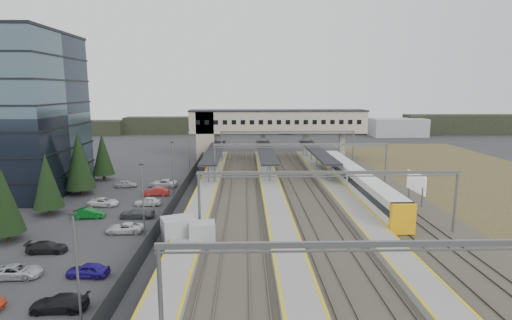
{
  "coord_description": "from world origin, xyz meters",
  "views": [
    {
      "loc": [
        2.99,
        -49.62,
        15.8
      ],
      "look_at": [
        4.8,
        16.88,
        4.0
      ],
      "focal_mm": 28.0,
      "sensor_mm": 36.0,
      "label": 1
    }
  ],
  "objects_px": {
    "relay_cabin_far": "(202,234)",
    "relay_cabin_near": "(178,230)",
    "billboard": "(416,184)",
    "train": "(356,181)",
    "footbridge": "(266,124)"
  },
  "relations": [
    {
      "from": "relay_cabin_near",
      "to": "relay_cabin_far",
      "type": "bearing_deg",
      "value": -16.21
    },
    {
      "from": "relay_cabin_near",
      "to": "footbridge",
      "type": "xyz_separation_m",
      "value": [
        11.72,
        51.8,
        6.57
      ]
    },
    {
      "from": "footbridge",
      "to": "train",
      "type": "height_order",
      "value": "footbridge"
    },
    {
      "from": "relay_cabin_far",
      "to": "relay_cabin_near",
      "type": "bearing_deg",
      "value": 163.79
    },
    {
      "from": "relay_cabin_far",
      "to": "train",
      "type": "height_order",
      "value": "train"
    },
    {
      "from": "relay_cabin_near",
      "to": "billboard",
      "type": "xyz_separation_m",
      "value": [
        30.78,
        13.6,
        1.53
      ]
    },
    {
      "from": "billboard",
      "to": "relay_cabin_far",
      "type": "bearing_deg",
      "value": -153.06
    },
    {
      "from": "relay_cabin_near",
      "to": "footbridge",
      "type": "distance_m",
      "value": 53.52
    },
    {
      "from": "relay_cabin_far",
      "to": "billboard",
      "type": "xyz_separation_m",
      "value": [
        28.22,
        14.34,
        1.69
      ]
    },
    {
      "from": "relay_cabin_far",
      "to": "footbridge",
      "type": "bearing_deg",
      "value": 80.1
    },
    {
      "from": "relay_cabin_near",
      "to": "train",
      "type": "xyz_separation_m",
      "value": [
        24.02,
        19.46,
        0.58
      ]
    },
    {
      "from": "relay_cabin_near",
      "to": "billboard",
      "type": "relative_size",
      "value": 0.74
    },
    {
      "from": "relay_cabin_near",
      "to": "relay_cabin_far",
      "type": "relative_size",
      "value": 1.37
    },
    {
      "from": "relay_cabin_near",
      "to": "train",
      "type": "relative_size",
      "value": 0.1
    },
    {
      "from": "relay_cabin_far",
      "to": "billboard",
      "type": "distance_m",
      "value": 31.7
    }
  ]
}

